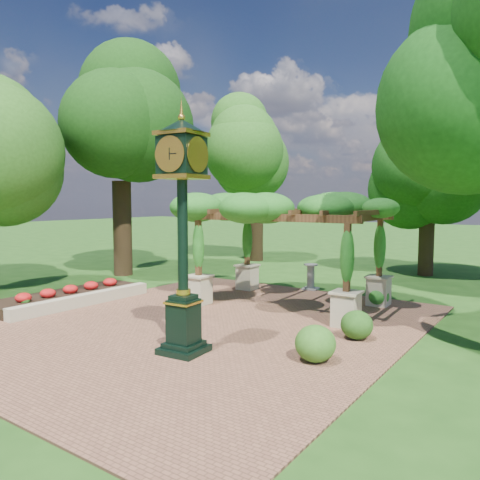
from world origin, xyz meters
The scene contains 13 objects.
ground centered at (0.00, 0.00, 0.00)m, with size 120.00×120.00×0.00m, color #1E4714.
brick_plaza centered at (0.00, 1.00, 0.02)m, with size 10.00×12.00×0.04m, color brown.
border_wall centered at (-4.60, 0.50, 0.20)m, with size 0.35×5.00×0.40m, color #C6B793.
flower_bed centered at (-5.50, 0.50, 0.18)m, with size 1.50×5.00×0.36m, color red.
pedestal_clock centered at (1.03, -1.12, 3.06)m, with size 1.09×1.09×5.12m.
pergola centered at (0.60, 4.31, 2.93)m, with size 5.81×3.78×3.57m.
sundial centered at (0.05, 7.01, 0.43)m, with size 0.63×0.63×0.99m.
shrub_front centered at (3.64, 0.00, 0.42)m, with size 0.85×0.85×0.76m, color #2F631C.
shrub_mid centered at (3.76, 2.00, 0.39)m, with size 0.77×0.77×0.69m, color #224D15.
shrub_back centered at (3.02, 5.78, 0.34)m, with size 0.66×0.66×0.60m, color #24651D.
tree_west_near centered at (-8.44, 5.43, 7.40)m, with size 4.80×4.80×10.81m.
tree_west_far centered at (-6.31, 13.07, 6.28)m, with size 3.90×3.90×9.21m.
tree_north centered at (2.68, 13.10, 4.56)m, with size 3.54×3.54×6.67m.
Camera 1 is at (7.75, -8.57, 3.37)m, focal length 35.00 mm.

